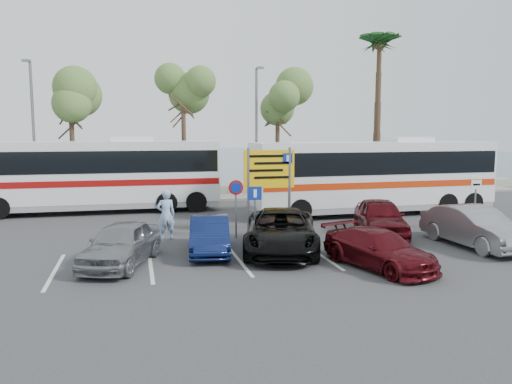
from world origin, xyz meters
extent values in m
plane|color=#333336|center=(0.00, 0.00, 0.00)|extent=(120.00, 120.00, 0.00)
cube|color=gray|center=(0.00, 14.00, 0.07)|extent=(44.00, 2.40, 0.15)
cube|color=#9F977F|center=(0.00, 16.00, 0.30)|extent=(48.00, 0.80, 0.60)
plane|color=#39515C|center=(0.00, 60.00, 0.01)|extent=(140.00, 140.00, 0.00)
cylinder|color=#382619|center=(-8.00, 14.00, 2.67)|extent=(0.28, 0.28, 5.04)
cylinder|color=#382619|center=(-1.50, 14.00, 2.95)|extent=(0.28, 0.28, 5.60)
cylinder|color=#382619|center=(4.50, 14.00, 2.74)|extent=(0.28, 0.28, 5.18)
cylinder|color=#382619|center=(11.50, 14.00, 5.15)|extent=(0.48, 0.48, 10.00)
cylinder|color=slate|center=(-10.00, 13.60, 4.15)|extent=(0.16, 0.16, 8.00)
cylinder|color=slate|center=(-10.00, 13.15, 8.10)|extent=(0.12, 0.90, 0.12)
cube|color=slate|center=(-10.00, 12.65, 8.05)|extent=(0.45, 0.25, 0.12)
cylinder|color=slate|center=(3.00, 13.60, 4.15)|extent=(0.16, 0.16, 8.00)
cylinder|color=slate|center=(3.00, 13.15, 8.10)|extent=(0.12, 0.90, 0.12)
cube|color=slate|center=(3.00, 12.65, 8.05)|extent=(0.45, 0.25, 0.12)
cylinder|color=slate|center=(0.10, 3.20, 1.80)|extent=(0.12, 0.12, 3.60)
cylinder|color=slate|center=(1.90, 3.20, 1.80)|extent=(0.12, 0.12, 3.60)
cube|color=yellow|center=(1.00, 3.20, 2.70)|extent=(2.20, 0.06, 1.60)
cube|color=#0C2699|center=(1.80, 3.16, 3.15)|extent=(0.42, 0.01, 0.42)
cylinder|color=slate|center=(-0.60, 2.40, 1.10)|extent=(0.07, 0.07, 2.20)
cylinder|color=#B20C0C|center=(-0.60, 2.37, 2.05)|extent=(0.60, 0.03, 0.60)
cylinder|color=slate|center=(-0.20, 0.80, 1.10)|extent=(0.07, 0.07, 2.20)
cube|color=#0C2699|center=(-0.20, 0.78, 2.00)|extent=(0.50, 0.03, 0.50)
cylinder|color=slate|center=(9.80, 1.50, 1.10)|extent=(0.07, 0.07, 2.20)
cube|color=white|center=(9.80, 1.48, 2.00)|extent=(0.50, 0.03, 0.40)
cube|color=white|center=(-6.50, 10.50, 2.17)|extent=(12.86, 2.85, 3.16)
cube|color=black|center=(-6.50, 10.50, 2.73)|extent=(12.61, 2.89, 1.12)
cube|color=#930B0B|center=(-6.50, 10.50, 1.66)|extent=(12.74, 2.88, 0.32)
cube|color=gray|center=(-6.50, 10.50, 0.59)|extent=(12.74, 2.82, 0.59)
cube|color=white|center=(-6.50, 10.50, 3.87)|extent=(2.16, 1.73, 0.26)
cube|color=white|center=(7.50, 6.50, 2.15)|extent=(12.82, 3.01, 3.14)
cube|color=black|center=(7.50, 6.50, 2.71)|extent=(12.57, 3.04, 1.12)
cube|color=red|center=(7.50, 6.50, 1.65)|extent=(12.69, 3.03, 0.32)
cube|color=gray|center=(7.50, 6.50, 0.58)|extent=(12.69, 2.98, 0.58)
cube|color=white|center=(7.50, 6.50, 3.85)|extent=(2.17, 1.75, 0.26)
imported|color=gray|center=(-5.00, -0.75, 0.70)|extent=(2.97, 4.45, 1.41)
imported|color=#0F1C4A|center=(-2.00, 0.20, 0.64)|extent=(1.86, 4.02, 1.28)
imported|color=#520D13|center=(2.90, -3.00, 0.60)|extent=(2.82, 4.46, 1.20)
imported|color=#460A0F|center=(5.30, 1.50, 0.75)|extent=(3.00, 4.76, 1.51)
imported|color=black|center=(0.50, -0.27, 0.75)|extent=(3.90, 5.88, 1.50)
imported|color=gray|center=(7.70, -1.25, 0.75)|extent=(1.83, 4.66, 1.51)
imported|color=#95B3D9|center=(-3.35, 2.79, 1.00)|extent=(0.78, 0.56, 2.00)
imported|color=#32384C|center=(10.92, 6.50, 0.97)|extent=(1.12, 1.19, 1.95)
camera|label=1|loc=(-4.52, -17.00, 4.31)|focal=35.00mm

